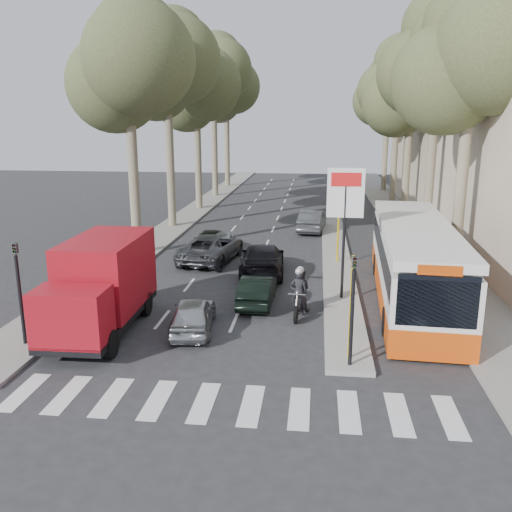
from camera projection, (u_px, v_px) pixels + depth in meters
The scene contains 30 objects.
ground at pixel (251, 345), 18.53m from camera, with size 120.00×120.00×0.00m, color #28282B.
sidewalk_right at pixel (401, 218), 41.64m from camera, with size 3.20×70.00×0.12m, color gray.
median_left at pixel (198, 208), 46.35m from camera, with size 2.40×64.00×0.12m, color gray.
traffic_island at pixel (337, 263), 28.74m from camera, with size 1.50×26.00×0.16m, color gray.
building_far at pixel (473, 113), 47.60m from camera, with size 11.00×20.00×16.00m, color #B7A88E.
billboard at pixel (345, 215), 22.07m from camera, with size 1.50×12.10×5.60m.
traffic_light_island at pixel (353, 293), 16.11m from camera, with size 0.16×0.41×3.60m.
traffic_light_left at pixel (18, 276), 17.78m from camera, with size 0.16×0.41×3.60m.
tree_l_a at pixel (130, 62), 28.49m from camera, with size 7.40×7.20×14.10m.
tree_l_b at pixel (169, 64), 36.04m from camera, with size 7.40×7.20×14.88m.
tree_l_c at pixel (198, 87), 43.97m from camera, with size 7.40×7.20×13.71m.
tree_l_d at pixel (215, 72), 51.26m from camera, with size 7.40×7.20×15.66m.
tree_l_e at pixel (228, 88), 59.23m from camera, with size 7.40×7.20×14.49m.
tree_r_a at pixel (476, 54), 24.70m from camera, with size 7.40×7.20×14.10m.
tree_r_b at pixel (442, 51), 32.14m from camera, with size 7.40×7.20×15.27m.
tree_r_c at pixel (414, 88), 40.29m from camera, with size 7.40×7.20×13.32m.
tree_r_d at pixel (401, 77), 47.64m from camera, with size 7.40×7.20×14.88m.
tree_r_e at pixel (390, 90), 55.51m from camera, with size 7.40×7.20×14.10m.
silver_hatchback at pixel (193, 314), 19.64m from camera, with size 1.47×3.66×1.25m, color #AFB3B7.
dark_hatchback at pixel (257, 290), 22.49m from camera, with size 1.29×3.69×1.22m, color black.
queue_car_a at pixel (211, 248), 29.24m from camera, with size 2.47×5.35×1.49m, color #45464B.
queue_car_b at pixel (262, 259), 26.77m from camera, with size 2.12×5.23×1.52m, color black.
queue_car_c at pixel (222, 242), 31.30m from camera, with size 1.45×3.61×1.23m, color #AFB3B7.
queue_car_d at pixel (312, 221), 37.03m from camera, with size 1.54×4.42×1.46m, color #4D4F55.
queue_car_e at pixel (212, 239), 31.96m from camera, with size 1.65×4.07×1.18m, color black.
red_truck at pixel (102, 284), 19.41m from camera, with size 2.49×6.28×3.33m.
city_bus at pixel (414, 260), 22.63m from camera, with size 3.48×12.87×3.36m.
motorcycle at pixel (299, 292), 21.26m from camera, with size 0.86×2.31×1.96m.
pedestrian_near at pixel (455, 290), 21.21m from camera, with size 1.02×0.50×1.74m, color #3E2F46.
pedestrian_far at pixel (431, 244), 28.90m from camera, with size 1.16×0.52×1.80m, color brown.
Camera 1 is at (2.11, -17.07, 7.52)m, focal length 38.00 mm.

